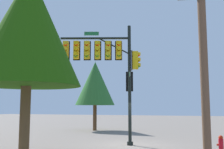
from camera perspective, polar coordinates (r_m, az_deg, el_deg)
ground_plane at (r=16.63m, az=3.83°, el=-14.62°), size 120.00×120.00×0.00m
signal_pole_assembly at (r=16.74m, az=-1.21°, el=3.17°), size 4.74×2.33×7.29m
utility_pole at (r=10.87m, az=18.80°, el=1.08°), size 1.79×0.49×7.13m
fire_hydrant at (r=15.05m, az=21.94°, el=-13.37°), size 0.33×0.24×0.83m
tree_near at (r=12.56m, az=-17.19°, el=9.39°), size 4.65×4.65×8.30m
tree_mid at (r=26.95m, az=-3.58°, el=-1.88°), size 3.89×3.89×6.77m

